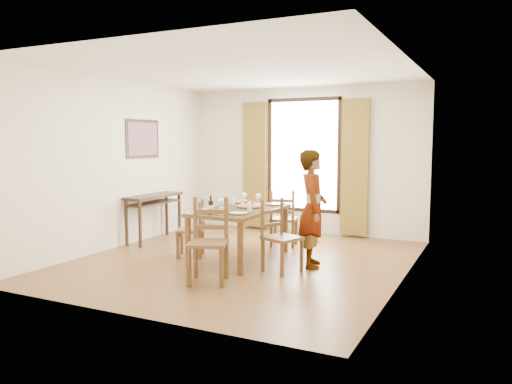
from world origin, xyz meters
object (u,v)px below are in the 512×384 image
at_px(man, 313,209).
at_px(console_table, 154,201).
at_px(dining_table, 240,213).
at_px(pasta_platter, 250,204).

bearing_deg(man, console_table, 61.70).
distance_m(console_table, man, 3.08).
xyz_separation_m(dining_table, man, (1.07, 0.09, 0.11)).
bearing_deg(dining_table, pasta_platter, 56.17).
xyz_separation_m(console_table, pasta_platter, (2.06, -0.42, 0.12)).
relative_size(dining_table, pasta_platter, 4.07).
height_order(console_table, dining_table, console_table).
relative_size(dining_table, man, 1.02).
xyz_separation_m(dining_table, pasta_platter, (0.09, 0.14, 0.12)).
bearing_deg(dining_table, console_table, 164.26).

